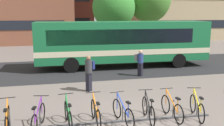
% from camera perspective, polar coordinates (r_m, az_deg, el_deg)
% --- Properties ---
extents(ground, '(200.00, 200.00, 0.00)m').
position_cam_1_polar(ground, '(8.95, 6.91, -13.76)').
color(ground, '#6B605B').
extents(bus_lane_asphalt, '(80.00, 7.20, 0.01)m').
position_cam_1_polar(bus_lane_asphalt, '(17.92, -3.60, -1.07)').
color(bus_lane_asphalt, '#232326').
rests_on(bus_lane_asphalt, ground).
extents(city_bus, '(12.08, 2.85, 3.20)m').
position_cam_1_polar(city_bus, '(18.07, 2.71, 4.73)').
color(city_bus, '#196B3D').
rests_on(city_bus, ground).
extents(bike_rack, '(7.45, 0.47, 0.70)m').
position_cam_1_polar(bike_rack, '(9.06, -0.57, -12.71)').
color(bike_rack, '#47474C').
rests_on(bike_rack, ground).
extents(parked_bicycle_orange_0, '(0.52, 1.72, 0.99)m').
position_cam_1_polar(parked_bicycle_orange_0, '(8.98, -22.33, -11.78)').
color(parked_bicycle_orange_0, black).
rests_on(parked_bicycle_orange_0, ground).
extents(parked_bicycle_purple_1, '(0.55, 1.70, 0.99)m').
position_cam_1_polar(parked_bicycle_purple_1, '(8.86, -16.15, -11.71)').
color(parked_bicycle_purple_1, black).
rests_on(parked_bicycle_purple_1, ground).
extents(parked_bicycle_green_2, '(0.52, 1.72, 0.99)m').
position_cam_1_polar(parked_bicycle_green_2, '(8.86, -9.77, -11.41)').
color(parked_bicycle_green_2, black).
rests_on(parked_bicycle_green_2, ground).
extents(parked_bicycle_orange_3, '(0.52, 1.72, 0.99)m').
position_cam_1_polar(parked_bicycle_orange_3, '(8.91, -3.65, -11.13)').
color(parked_bicycle_orange_3, black).
rests_on(parked_bicycle_orange_3, ground).
extents(parked_bicycle_blue_4, '(0.52, 1.71, 0.99)m').
position_cam_1_polar(parked_bicycle_blue_4, '(8.95, 2.45, -11.01)').
color(parked_bicycle_blue_4, black).
rests_on(parked_bicycle_blue_4, ground).
extents(parked_bicycle_black_5, '(0.52, 1.72, 0.99)m').
position_cam_1_polar(parked_bicycle_black_5, '(9.26, 8.10, -10.36)').
color(parked_bicycle_black_5, black).
rests_on(parked_bicycle_black_5, ground).
extents(parked_bicycle_orange_6, '(0.52, 1.72, 0.99)m').
position_cam_1_polar(parked_bicycle_orange_6, '(9.58, 13.22, -9.79)').
color(parked_bicycle_orange_6, black).
rests_on(parked_bicycle_orange_6, ground).
extents(parked_bicycle_yellow_7, '(0.61, 1.68, 0.99)m').
position_cam_1_polar(parked_bicycle_yellow_7, '(9.89, 18.44, -9.41)').
color(parked_bicycle_yellow_7, black).
rests_on(parked_bicycle_yellow_7, ground).
extents(commuter_navy_pack_1, '(0.58, 0.59, 1.76)m').
position_cam_1_polar(commuter_navy_pack_1, '(12.40, -5.16, -1.73)').
color(commuter_navy_pack_1, black).
rests_on(commuter_navy_pack_1, ground).
extents(commuter_grey_pack_2, '(0.57, 0.60, 1.59)m').
position_cam_1_polar(commuter_grey_pack_2, '(15.52, 6.25, 0.43)').
color(commuter_grey_pack_2, black).
rests_on(commuter_grey_pack_2, ground).
extents(street_tree_1, '(4.08, 4.08, 6.42)m').
position_cam_1_polar(street_tree_1, '(24.84, 0.38, 12.28)').
color(street_tree_1, brown).
rests_on(street_tree_1, ground).
extents(building_centre_block, '(14.25, 10.54, 12.15)m').
position_cam_1_polar(building_centre_block, '(52.90, -12.81, 13.24)').
color(building_centre_block, brown).
rests_on(building_centre_block, ground).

